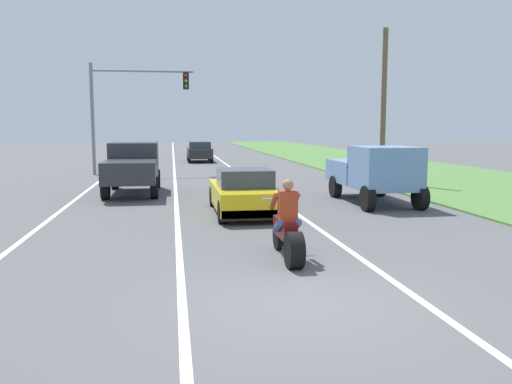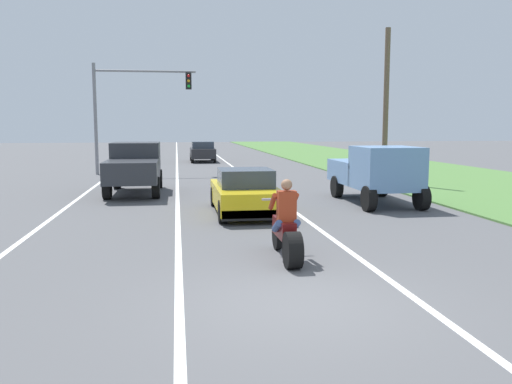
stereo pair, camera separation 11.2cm
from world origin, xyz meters
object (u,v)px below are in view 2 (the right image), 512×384
(pickup_truck_left_lane_dark_grey, at_px, (134,165))
(traffic_light_mast_near, at_px, (128,100))
(distant_car_far_ahead, at_px, (203,151))
(motorcycle_with_rider, at_px, (286,231))
(sports_car_yellow, at_px, (245,193))
(pickup_truck_right_shoulder_light_blue, at_px, (376,171))

(pickup_truck_left_lane_dark_grey, height_order, traffic_light_mast_near, traffic_light_mast_near)
(pickup_truck_left_lane_dark_grey, xyz_separation_m, distant_car_far_ahead, (3.55, 18.35, -0.33))
(motorcycle_with_rider, relative_size, pickup_truck_left_lane_dark_grey, 0.46)
(motorcycle_with_rider, xyz_separation_m, sports_car_yellow, (-0.09, 5.74, 0.04))
(pickup_truck_left_lane_dark_grey, bearing_deg, pickup_truck_right_shoulder_light_blue, -24.85)
(pickup_truck_left_lane_dark_grey, height_order, distant_car_far_ahead, pickup_truck_left_lane_dark_grey)
(motorcycle_with_rider, bearing_deg, pickup_truck_right_shoulder_light_blue, 57.48)
(sports_car_yellow, height_order, pickup_truck_left_lane_dark_grey, pickup_truck_left_lane_dark_grey)
(traffic_light_mast_near, relative_size, distant_car_far_ahead, 1.50)
(traffic_light_mast_near, bearing_deg, pickup_truck_right_shoulder_light_blue, -53.43)
(pickup_truck_right_shoulder_light_blue, distance_m, distant_car_far_ahead, 22.77)
(motorcycle_with_rider, distance_m, pickup_truck_left_lane_dark_grey, 11.82)
(distant_car_far_ahead, bearing_deg, sports_car_yellow, -89.70)
(motorcycle_with_rider, distance_m, sports_car_yellow, 5.74)
(pickup_truck_left_lane_dark_grey, distance_m, distant_car_far_ahead, 18.69)
(pickup_truck_left_lane_dark_grey, height_order, pickup_truck_right_shoulder_light_blue, same)
(distant_car_far_ahead, bearing_deg, traffic_light_mast_near, -114.75)
(pickup_truck_right_shoulder_light_blue, bearing_deg, sports_car_yellow, -161.89)
(sports_car_yellow, relative_size, pickup_truck_right_shoulder_light_blue, 0.90)
(pickup_truck_right_shoulder_light_blue, bearing_deg, motorcycle_with_rider, -122.52)
(motorcycle_with_rider, distance_m, distant_car_far_ahead, 29.54)
(traffic_light_mast_near, bearing_deg, motorcycle_with_rider, -76.76)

